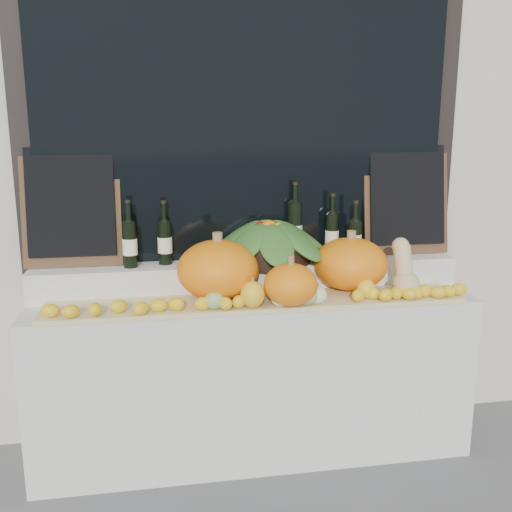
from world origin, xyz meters
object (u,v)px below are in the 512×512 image
Objects in this scene: pumpkin_left at (218,270)px; produce_bowl at (269,241)px; pumpkin_right at (350,264)px; butternut_squash at (404,271)px; wine_bottle_tall at (295,230)px.

produce_bowl is (0.30, 0.20, 0.10)m from pumpkin_left.
pumpkin_right is 0.28m from butternut_squash.
pumpkin_right is 0.57× the size of produce_bowl.
pumpkin_left is at bearing -150.80° from wine_bottle_tall.
wine_bottle_tall is at bearing 145.58° from butternut_squash.
wine_bottle_tall is at bearing 17.69° from produce_bowl.
produce_bowl is at bearing -162.31° from wine_bottle_tall.
butternut_squash is at bearing -5.35° from pumpkin_left.
pumpkin_left is 1.42× the size of butternut_squash.
butternut_squash is 0.42× the size of produce_bowl.
pumpkin_left is 0.38m from produce_bowl.
produce_bowl is 0.17m from wine_bottle_tall.
pumpkin_left is at bearing -145.69° from produce_bowl.
butternut_squash is 0.73m from produce_bowl.
pumpkin_right is at bearing -19.95° from produce_bowl.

